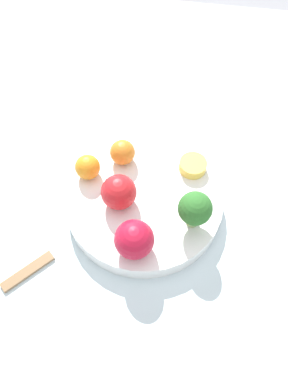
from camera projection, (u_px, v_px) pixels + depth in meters
ground_plane at (144, 211)px, 0.66m from camera, size 6.00×6.00×0.00m
table_surface at (144, 208)px, 0.65m from camera, size 1.20×1.20×0.02m
bowl at (144, 200)px, 0.63m from camera, size 0.26×0.26×0.03m
broccoli at (195, 209)px, 0.55m from camera, size 0.05×0.05×0.07m
apple_red at (136, 240)px, 0.54m from camera, size 0.06×0.06×0.06m
apple_green at (119, 192)px, 0.58m from camera, size 0.06×0.06×0.06m
orange_front at (122, 152)px, 0.63m from camera, size 0.04×0.04×0.04m
orange_back at (88, 167)px, 0.61m from camera, size 0.04×0.04×0.04m
small_cup at (193, 166)px, 0.63m from camera, size 0.05×0.05×0.02m
spoon at (28, 271)px, 0.58m from camera, size 0.07×0.08×0.01m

